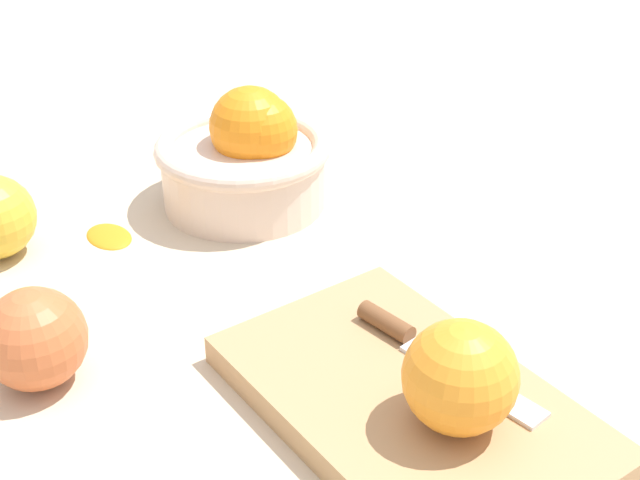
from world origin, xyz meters
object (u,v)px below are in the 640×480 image
Objects in this scene: bowl at (247,157)px; orange_on_board at (460,377)px; apple_front_left at (35,339)px; knife at (421,346)px; cutting_board at (409,404)px.

bowl reaches higher than orange_on_board.
apple_front_left is (-0.21, -0.19, -0.02)m from orange_on_board.
bowl is 0.36m from orange_on_board.
apple_front_left is at bearing -137.47° from orange_on_board.
apple_front_left is at bearing -123.07° from knife.
apple_front_left reaches higher than knife.
bowl is at bearing 170.73° from orange_on_board.
orange_on_board reaches higher than knife.
knife is 0.26m from apple_front_left.
knife is at bearing -6.04° from bowl.
apple_front_left is (0.15, -0.25, -0.01)m from bowl.
orange_on_board is 0.08m from knife.
bowl is at bearing 120.27° from apple_front_left.
bowl is 0.29m from apple_front_left.
knife is at bearing 130.87° from cutting_board.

